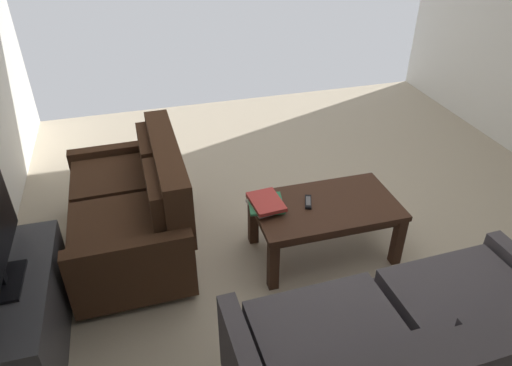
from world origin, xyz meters
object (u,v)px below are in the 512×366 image
object	(u,v)px
tv_remote	(308,202)
sofa_main	(413,359)
tv_stand	(18,318)
coffee_table	(325,212)
loveseat_near	(135,208)
book_stack	(265,203)

from	to	relation	value
tv_remote	sofa_main	bearing A→B (deg)	92.93
sofa_main	tv_stand	xyz separation A→B (m)	(2.01, -0.92, -0.10)
sofa_main	coffee_table	world-z (taller)	sofa_main
sofa_main	loveseat_near	size ratio (longest dim) A/B	1.30
loveseat_near	book_stack	size ratio (longest dim) A/B	4.53
coffee_table	tv_stand	bearing A→B (deg)	9.61
tv_stand	coffee_table	bearing A→B (deg)	-170.39
book_stack	loveseat_near	bearing A→B (deg)	-21.75
loveseat_near	tv_remote	xyz separation A→B (m)	(-1.21, 0.39, 0.10)
sofa_main	loveseat_near	world-z (taller)	sofa_main
sofa_main	book_stack	size ratio (longest dim) A/B	5.91
sofa_main	book_stack	xyz separation A→B (m)	(0.38, -1.35, 0.11)
loveseat_near	book_stack	distance (m)	0.98
sofa_main	coffee_table	bearing A→B (deg)	-92.36
sofa_main	coffee_table	distance (m)	1.27
loveseat_near	tv_remote	bearing A→B (deg)	161.99
book_stack	tv_remote	distance (m)	0.32
book_stack	tv_stand	bearing A→B (deg)	14.78
sofa_main	loveseat_near	distance (m)	2.14
sofa_main	tv_stand	distance (m)	2.21
tv_stand	loveseat_near	bearing A→B (deg)	-132.76
coffee_table	tv_stand	distance (m)	2.09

